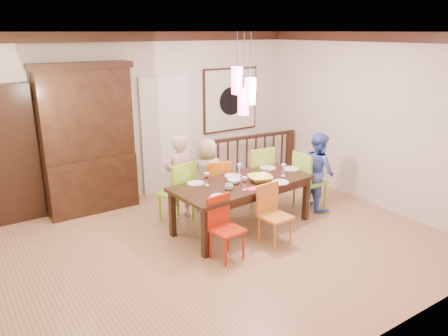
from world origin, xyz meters
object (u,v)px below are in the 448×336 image
balustrade (251,158)px  person_far_mid (207,175)px  person_far_left (178,177)px  dining_table (242,187)px  person_end_right (318,171)px  china_hutch (88,139)px  chair_end_right (310,177)px  chair_far_left (176,188)px

balustrade → person_far_mid: (-1.48, -0.73, 0.12)m
person_far_left → balustrade: bearing=-156.9°
dining_table → person_end_right: size_ratio=1.69×
china_hutch → dining_table: bearing=-49.9°
chair_end_right → balustrade: (0.02, 1.67, -0.08)m
dining_table → person_end_right: (1.54, -0.06, -0.01)m
dining_table → chair_far_left: chair_far_left is taller
person_far_mid → person_end_right: (1.60, -0.97, 0.04)m
chair_end_right → person_far_left: (-2.01, 0.91, 0.11)m
person_far_left → person_end_right: size_ratio=1.05×
chair_end_right → balustrade: chair_end_right is taller
balustrade → person_end_right: person_end_right is taller
china_hutch → balustrade: china_hutch is taller
chair_end_right → person_end_right: person_end_right is taller
person_end_right → person_far_left: bearing=79.1°
chair_end_right → china_hutch: bearing=58.9°
person_far_mid → person_far_left: bearing=16.6°
person_end_right → chair_far_left: bearing=84.0°
person_far_mid → person_end_right: bearing=162.6°
dining_table → balustrade: size_ratio=1.10×
dining_table → chair_far_left: bearing=132.1°
china_hutch → balustrade: (3.09, -0.35, -0.73)m
person_far_left → person_far_mid: bearing=-174.5°
chair_far_left → china_hutch: bearing=-66.2°
chair_far_left → person_far_left: bearing=-141.8°
dining_table → person_end_right: 1.54m
person_far_left → chair_far_left: bearing=52.9°
china_hutch → person_end_right: (3.21, -2.04, -0.57)m
dining_table → person_end_right: person_end_right is taller
china_hutch → person_far_left: 1.62m
chair_end_right → balustrade: 1.67m
balustrade → person_far_mid: size_ratio=1.63×
china_hutch → person_far_left: bearing=-46.2°
chair_end_right → person_end_right: (0.14, -0.03, 0.08)m
person_far_mid → person_end_right: person_end_right is taller
balustrade → person_end_right: (0.12, -1.70, 0.16)m
balustrade → person_end_right: bearing=-80.7°
balustrade → person_far_left: bearing=-154.3°
chair_end_right → person_end_right: bearing=-99.5°
china_hutch → person_far_left: china_hutch is taller
person_far_left → dining_table: bearing=127.6°
chair_far_left → person_far_left: person_far_left is taller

